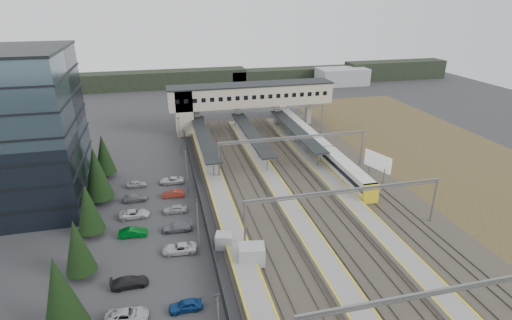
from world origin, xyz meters
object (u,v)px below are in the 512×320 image
object	(u,v)px
relay_cabin_near	(252,255)
billboard	(378,162)
relay_cabin_far	(224,241)
train	(311,140)
footbridge	(240,98)

from	to	relation	value
relay_cabin_near	billboard	bearing A→B (deg)	34.14
relay_cabin_near	relay_cabin_far	xyz separation A→B (m)	(-2.71, 4.36, -0.32)
relay_cabin_near	train	bearing A→B (deg)	59.30
billboard	footbridge	bearing A→B (deg)	117.24
relay_cabin_near	train	xyz separation A→B (m)	(21.90, 36.88, 0.50)
relay_cabin_near	billboard	world-z (taller)	billboard
billboard	relay_cabin_far	bearing A→B (deg)	-154.69
relay_cabin_near	relay_cabin_far	world-z (taller)	relay_cabin_near
relay_cabin_near	billboard	size ratio (longest dim) A/B	0.63
footbridge	relay_cabin_far	bearing A→B (deg)	-104.08
train	billboard	size ratio (longest dim) A/B	9.43
relay_cabin_near	relay_cabin_far	bearing A→B (deg)	121.85
relay_cabin_far	relay_cabin_near	bearing A→B (deg)	-58.15
relay_cabin_near	relay_cabin_far	size ratio (longest dim) A/B	1.33
footbridge	train	xyz separation A→B (m)	(12.30, -16.57, -6.09)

